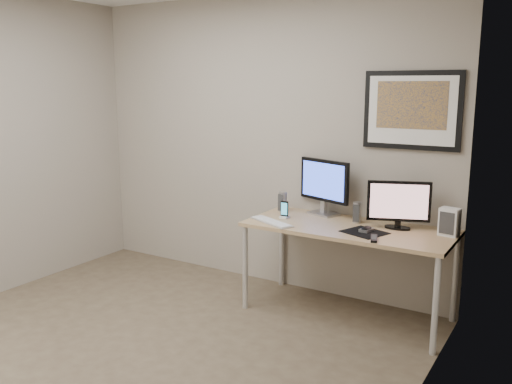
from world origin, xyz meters
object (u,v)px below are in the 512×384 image
Objects in this scene: phone_dock at (284,210)px; keyboard at (271,222)px; desk at (348,234)px; monitor_tv at (399,203)px; framed_art at (412,110)px; fan_unit at (449,222)px; monitor_large at (324,184)px; speaker_right at (357,212)px; speaker_left at (283,202)px.

keyboard is at bearing -97.80° from phone_dock.
monitor_tv is (0.35, 0.13, 0.26)m from desk.
framed_art is 3.64× the size of fan_unit.
phone_dock is 0.20m from keyboard.
desk is at bearing -18.69° from monitor_large.
monitor_tv reaches higher than speaker_right.
desk is 1.07m from framed_art.
monitor_large is 0.40m from speaker_left.
fan_unit reaches higher than speaker_right.
speaker_left is 0.23m from phone_dock.
speaker_left is 0.85× the size of fan_unit.
monitor_large reaches higher than desk.
fan_unit is at bearing 4.06° from speaker_left.
phone_dock reaches higher than desk.
monitor_large is 2.86× the size of speaker_left.
monitor_tv is 0.39m from fan_unit.
speaker_left is at bearing -147.08° from monitor_large.
framed_art reaches higher than fan_unit.
desk is 3.54× the size of monitor_tv.
monitor_tv is at bearing -90.99° from framed_art.
desk is at bearing -159.98° from fan_unit.
monitor_tv is 0.36m from speaker_right.
phone_dock is at bearing -173.86° from speaker_right.
framed_art is at bearing 18.68° from phone_dock.
monitor_large is 0.40m from speaker_right.
desk is 2.13× the size of framed_art.
framed_art is 0.93m from monitor_large.
keyboard is (-0.24, -0.47, -0.25)m from monitor_large.
phone_dock is at bearing 109.57° from keyboard.
fan_unit is at bearing 39.53° from keyboard.
desk is 0.71m from speaker_left.
keyboard is (-0.92, -0.55, -0.88)m from framed_art.
monitor_tv is 1.03× the size of keyboard.
speaker_right is at bearing 14.02° from phone_dock.
framed_art is (0.35, 0.33, 0.96)m from desk.
monitor_tv is 0.92m from phone_dock.
framed_art reaches higher than monitor_large.
keyboard is (-0.92, -0.34, -0.19)m from monitor_tv.
desk is 3.63× the size of keyboard.
keyboard is (-0.58, -0.36, -0.08)m from speaker_right.
framed_art reaches higher than speaker_left.
fan_unit is at bearing 10.62° from desk.
framed_art is at bearing 14.52° from speaker_left.
monitor_large is at bearing 148.72° from monitor_tv.
speaker_left is (-1.02, 0.04, -0.11)m from monitor_tv.
phone_dock is at bearing -163.32° from fan_unit.
monitor_large reaches higher than speaker_left.
keyboard reaches higher than desk.
speaker_left is (-0.34, -0.09, -0.17)m from monitor_large.
framed_art is 1.70× the size of keyboard.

